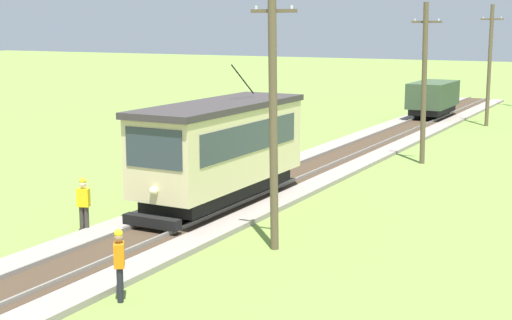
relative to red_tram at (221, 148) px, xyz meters
name	(u,v)px	position (x,y,z in m)	size (l,w,h in m)	color
red_tram	(221,148)	(0.00, 0.00, 0.00)	(2.60, 8.54, 4.79)	beige
freight_car	(433,98)	(0.00, 28.34, -0.64)	(2.40, 5.20, 2.31)	#384C33
utility_pole_near_tram	(273,114)	(3.91, -3.61, 1.82)	(1.40, 0.50, 7.83)	brown
utility_pole_mid	(424,82)	(3.91, 11.87, 1.67)	(1.40, 0.61, 7.53)	brown
utility_pole_far	(490,64)	(3.91, 26.95, 1.78)	(1.40, 0.33, 7.75)	brown
track_worker	(119,262)	(2.55, -8.96, -1.21)	(0.42, 0.45, 1.78)	black
second_worker	(84,203)	(-2.19, -4.78, -1.21)	(0.44, 0.36, 1.78)	#38332D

